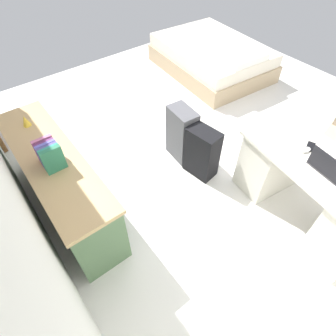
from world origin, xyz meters
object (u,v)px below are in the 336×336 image
at_px(bed, 212,57).
at_px(cell_phone_by_mouse, 311,147).
at_px(suitcase_spare_grey, 182,134).
at_px(credenza, 61,183).
at_px(laptop, 328,167).
at_px(desk, 309,191).
at_px(computer_mouse, 306,150).
at_px(suitcase_black, 202,153).
at_px(figurine_small, 26,121).

distance_m(bed, cell_phone_by_mouse, 2.86).
height_order(bed, suitcase_spare_grey, suitcase_spare_grey).
distance_m(credenza, laptop, 2.43).
relative_size(desk, computer_mouse, 15.18).
bearing_deg(computer_mouse, desk, 179.35).
xyz_separation_m(desk, suitcase_black, (1.07, 0.40, -0.08)).
distance_m(suitcase_black, laptop, 1.27).
bearing_deg(credenza, bed, -69.64).
relative_size(desk, credenza, 0.84).
distance_m(suitcase_spare_grey, figurine_small, 1.66).
distance_m(credenza, bed, 3.42).
bearing_deg(computer_mouse, cell_phone_by_mouse, -79.13).
bearing_deg(desk, suitcase_black, 20.62).
bearing_deg(bed, laptop, 153.18).
xyz_separation_m(suitcase_black, suitcase_spare_grey, (0.36, -0.00, 0.03)).
xyz_separation_m(credenza, computer_mouse, (-1.34, -1.87, 0.38)).
distance_m(desk, bed, 3.05).
bearing_deg(suitcase_black, figurine_small, 46.23).
distance_m(bed, computer_mouse, 2.90).
bearing_deg(bed, credenza, 110.36).
bearing_deg(credenza, cell_phone_by_mouse, -124.37).
bearing_deg(suitcase_black, cell_phone_by_mouse, -157.50).
relative_size(laptop, computer_mouse, 3.38).
height_order(desk, computer_mouse, computer_mouse).
relative_size(bed, suitcase_black, 3.24).
height_order(suitcase_black, figurine_small, figurine_small).
distance_m(credenza, suitcase_spare_grey, 1.45).
height_order(suitcase_spare_grey, computer_mouse, computer_mouse).
xyz_separation_m(suitcase_spare_grey, computer_mouse, (-1.22, -0.43, 0.42)).
distance_m(laptop, computer_mouse, 0.27).
relative_size(suitcase_black, laptop, 1.83).
xyz_separation_m(bed, suitcase_black, (-1.67, 1.76, 0.07)).
height_order(laptop, figurine_small, laptop).
relative_size(credenza, bed, 0.90).
bearing_deg(desk, bed, -26.46).
bearing_deg(desk, cell_phone_by_mouse, -28.67).
bearing_deg(suitcase_black, credenza, 63.25).
height_order(credenza, figurine_small, figurine_small).
xyz_separation_m(suitcase_black, figurine_small, (1.02, 1.44, 0.50)).
distance_m(desk, figurine_small, 2.82).
relative_size(credenza, suitcase_black, 2.91).
bearing_deg(suitcase_black, bed, -54.98).
relative_size(credenza, laptop, 5.33).
relative_size(suitcase_black, cell_phone_by_mouse, 4.55).
bearing_deg(suitcase_black, laptop, -170.75).
xyz_separation_m(bed, figurine_small, (-0.64, 3.20, 0.57)).
bearing_deg(suitcase_spare_grey, suitcase_black, -175.57).
height_order(cell_phone_by_mouse, figurine_small, figurine_small).
distance_m(bed, laptop, 3.16).
bearing_deg(suitcase_spare_grey, figurine_small, 69.82).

